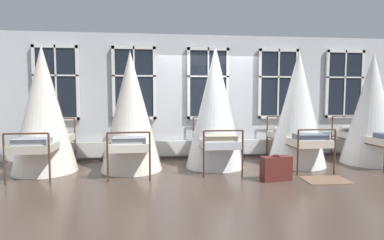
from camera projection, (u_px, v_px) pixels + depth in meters
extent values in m
plane|color=#4C3D33|center=(217.00, 168.00, 6.61)|extent=(22.60, 22.60, 0.00)
cube|color=silver|center=(207.00, 97.00, 7.74)|extent=(12.30, 0.10, 3.00)
cube|color=black|center=(56.00, 83.00, 7.20)|extent=(1.03, 0.02, 1.73)
cube|color=silver|center=(57.00, 119.00, 7.26)|extent=(1.03, 0.06, 0.07)
cube|color=silver|center=(55.00, 46.00, 7.13)|extent=(1.03, 0.06, 0.07)
cube|color=silver|center=(34.00, 83.00, 7.14)|extent=(0.07, 0.06, 1.73)
cube|color=silver|center=(78.00, 83.00, 7.25)|extent=(0.07, 0.06, 1.73)
cube|color=silver|center=(56.00, 83.00, 7.20)|extent=(0.04, 0.06, 1.73)
cube|color=silver|center=(56.00, 75.00, 7.18)|extent=(1.03, 0.06, 0.04)
cube|color=black|center=(134.00, 83.00, 7.40)|extent=(1.03, 0.02, 1.73)
cube|color=silver|center=(135.00, 118.00, 7.47)|extent=(1.03, 0.06, 0.07)
cube|color=silver|center=(134.00, 48.00, 7.34)|extent=(1.03, 0.06, 0.07)
cube|color=silver|center=(114.00, 83.00, 7.35)|extent=(0.07, 0.06, 1.73)
cube|color=silver|center=(155.00, 83.00, 7.46)|extent=(0.07, 0.06, 1.73)
cube|color=silver|center=(134.00, 83.00, 7.40)|extent=(0.04, 0.06, 1.73)
cube|color=silver|center=(134.00, 76.00, 7.39)|extent=(1.03, 0.06, 0.04)
cube|color=black|center=(208.00, 84.00, 7.61)|extent=(1.03, 0.02, 1.73)
cube|color=silver|center=(208.00, 118.00, 7.68)|extent=(1.03, 0.06, 0.07)
cube|color=silver|center=(208.00, 49.00, 7.54)|extent=(1.03, 0.06, 0.07)
cube|color=silver|center=(189.00, 83.00, 7.55)|extent=(0.07, 0.06, 1.73)
cube|color=silver|center=(227.00, 84.00, 7.67)|extent=(0.07, 0.06, 1.73)
cube|color=silver|center=(208.00, 84.00, 7.61)|extent=(0.04, 0.06, 1.73)
cube|color=silver|center=(208.00, 76.00, 7.60)|extent=(1.03, 0.06, 0.04)
cube|color=black|center=(278.00, 84.00, 7.82)|extent=(1.03, 0.02, 1.73)
cube|color=silver|center=(277.00, 117.00, 7.88)|extent=(1.03, 0.06, 0.07)
cube|color=silver|center=(279.00, 50.00, 7.75)|extent=(1.03, 0.06, 0.07)
cube|color=silver|center=(260.00, 84.00, 7.76)|extent=(0.07, 0.06, 1.73)
cube|color=silver|center=(296.00, 84.00, 7.87)|extent=(0.07, 0.06, 1.73)
cube|color=silver|center=(278.00, 84.00, 7.82)|extent=(0.04, 0.06, 1.73)
cube|color=silver|center=(278.00, 77.00, 7.80)|extent=(1.03, 0.06, 0.04)
cube|color=black|center=(345.00, 84.00, 8.02)|extent=(1.03, 0.02, 1.73)
cube|color=silver|center=(343.00, 116.00, 8.09)|extent=(1.03, 0.06, 0.07)
cube|color=silver|center=(346.00, 51.00, 7.96)|extent=(1.03, 0.06, 0.07)
cube|color=silver|center=(327.00, 84.00, 7.97)|extent=(0.07, 0.06, 1.73)
cube|color=silver|center=(362.00, 84.00, 8.08)|extent=(0.07, 0.06, 1.73)
cube|color=silver|center=(345.00, 84.00, 8.02)|extent=(0.04, 0.06, 1.73)
cube|color=silver|center=(345.00, 77.00, 8.01)|extent=(1.03, 0.06, 0.04)
cube|color=silver|center=(208.00, 147.00, 7.72)|extent=(7.72, 0.10, 0.36)
cylinder|color=#4C3323|center=(42.00, 140.00, 7.14)|extent=(0.04, 0.04, 1.01)
cylinder|color=#4C3323|center=(75.00, 140.00, 7.23)|extent=(0.04, 0.04, 1.01)
cylinder|color=#4C3323|center=(4.00, 159.00, 5.36)|extent=(0.04, 0.04, 0.88)
cylinder|color=#4C3323|center=(49.00, 158.00, 5.45)|extent=(0.04, 0.04, 0.88)
cylinder|color=#4C3323|center=(25.00, 147.00, 6.25)|extent=(0.04, 1.80, 0.03)
cylinder|color=#4C3323|center=(64.00, 146.00, 6.34)|extent=(0.04, 1.80, 0.03)
cylinder|color=#4C3323|center=(58.00, 118.00, 7.14)|extent=(0.74, 0.04, 0.03)
cylinder|color=#4C3323|center=(26.00, 134.00, 5.37)|extent=(0.74, 0.04, 0.03)
cube|color=#B7B2A3|center=(45.00, 143.00, 6.29)|extent=(0.77, 1.82, 0.15)
ellipsoid|color=silver|center=(55.00, 132.00, 6.93)|extent=(0.58, 0.40, 0.14)
cube|color=#8C939E|center=(32.00, 141.00, 5.64)|extent=(0.62, 0.36, 0.10)
cone|color=silver|center=(43.00, 109.00, 6.23)|extent=(1.26, 1.26, 2.54)
cylinder|color=#4C3323|center=(117.00, 140.00, 7.28)|extent=(0.04, 0.04, 1.01)
cylinder|color=#4C3323|center=(149.00, 139.00, 7.38)|extent=(0.04, 0.04, 1.01)
cylinder|color=#4C3323|center=(108.00, 158.00, 5.51)|extent=(0.04, 0.04, 0.88)
cylinder|color=#4C3323|center=(150.00, 156.00, 5.61)|extent=(0.04, 0.04, 0.88)
cylinder|color=#4C3323|center=(113.00, 145.00, 6.39)|extent=(0.08, 1.80, 0.03)
cylinder|color=#4C3323|center=(149.00, 145.00, 6.49)|extent=(0.08, 1.80, 0.03)
cylinder|color=#4C3323|center=(133.00, 118.00, 7.29)|extent=(0.74, 0.05, 0.03)
cylinder|color=#4C3323|center=(129.00, 133.00, 5.52)|extent=(0.74, 0.05, 0.03)
cube|color=silver|center=(131.00, 141.00, 6.44)|extent=(0.81, 1.84, 0.15)
ellipsoid|color=silver|center=(133.00, 131.00, 7.08)|extent=(0.58, 0.42, 0.14)
cube|color=#8C939E|center=(130.00, 140.00, 5.79)|extent=(0.62, 0.38, 0.10)
cone|color=silver|center=(131.00, 111.00, 6.38)|extent=(1.26, 1.26, 2.44)
cylinder|color=#4C3323|center=(193.00, 138.00, 7.59)|extent=(0.04, 0.04, 1.01)
cylinder|color=#4C3323|center=(223.00, 137.00, 7.67)|extent=(0.04, 0.04, 1.01)
cylinder|color=#4C3323|center=(204.00, 154.00, 5.81)|extent=(0.04, 0.04, 0.88)
cylinder|color=#4C3323|center=(243.00, 154.00, 5.89)|extent=(0.04, 0.04, 0.88)
cylinder|color=#4C3323|center=(198.00, 143.00, 6.70)|extent=(0.06, 1.80, 0.03)
cylinder|color=#4C3323|center=(232.00, 143.00, 6.77)|extent=(0.06, 1.80, 0.03)
cylinder|color=#4C3323|center=(208.00, 117.00, 7.59)|extent=(0.74, 0.04, 0.03)
cylinder|color=#4C3323|center=(223.00, 131.00, 5.81)|extent=(0.74, 0.04, 0.03)
cube|color=silver|center=(215.00, 139.00, 6.73)|extent=(0.78, 1.83, 0.15)
ellipsoid|color=silver|center=(210.00, 129.00, 7.37)|extent=(0.58, 0.41, 0.14)
cube|color=tan|center=(221.00, 138.00, 6.08)|extent=(0.62, 0.37, 0.10)
cone|color=white|center=(215.00, 107.00, 6.67)|extent=(1.26, 1.26, 2.59)
cylinder|color=#4C3323|center=(267.00, 137.00, 7.77)|extent=(0.04, 0.04, 1.01)
cylinder|color=#4C3323|center=(296.00, 136.00, 7.83)|extent=(0.04, 0.04, 1.01)
cylinder|color=#4C3323|center=(298.00, 153.00, 5.99)|extent=(0.04, 0.04, 0.88)
cylinder|color=#4C3323|center=(335.00, 152.00, 6.05)|extent=(0.04, 0.04, 0.88)
cylinder|color=#4C3323|center=(281.00, 142.00, 6.87)|extent=(0.08, 1.80, 0.03)
cylinder|color=#4C3323|center=(313.00, 141.00, 6.94)|extent=(0.08, 1.80, 0.03)
cylinder|color=#4C3323|center=(282.00, 116.00, 7.76)|extent=(0.74, 0.05, 0.03)
cylinder|color=#4C3323|center=(317.00, 130.00, 5.98)|extent=(0.74, 0.05, 0.03)
cube|color=beige|center=(297.00, 138.00, 6.90)|extent=(0.81, 1.84, 0.15)
ellipsoid|color=beige|center=(285.00, 129.00, 7.55)|extent=(0.58, 0.41, 0.14)
cube|color=slate|center=(310.00, 137.00, 6.26)|extent=(0.62, 0.38, 0.10)
cone|color=white|center=(298.00, 108.00, 6.85)|extent=(1.26, 1.26, 2.53)
cylinder|color=#4C3323|center=(332.00, 136.00, 7.90)|extent=(0.04, 0.04, 1.01)
cylinder|color=#4C3323|center=(359.00, 136.00, 8.00)|extent=(0.04, 0.04, 1.01)
cylinder|color=#4C3323|center=(355.00, 141.00, 7.01)|extent=(0.07, 1.80, 0.03)
cylinder|color=#4C3323|center=(346.00, 116.00, 7.91)|extent=(0.74, 0.05, 0.03)
cube|color=silver|center=(370.00, 137.00, 7.06)|extent=(0.80, 1.84, 0.15)
ellipsoid|color=#B7B2A3|center=(352.00, 128.00, 7.70)|extent=(0.58, 0.41, 0.14)
cone|color=white|center=(372.00, 108.00, 7.00)|extent=(1.26, 1.26, 2.49)
cube|color=brown|center=(326.00, 180.00, 5.66)|extent=(0.83, 0.60, 0.01)
cube|color=#5B231E|center=(276.00, 168.00, 5.63)|extent=(0.59, 0.29, 0.44)
cube|color=tan|center=(273.00, 167.00, 5.74)|extent=(0.50, 0.10, 0.03)
torus|color=#5B231E|center=(276.00, 156.00, 5.62)|extent=(0.17, 0.17, 0.02)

